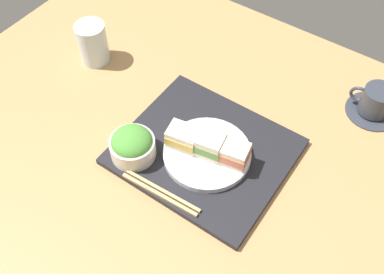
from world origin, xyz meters
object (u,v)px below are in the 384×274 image
object	(u,v)px
sandwich_plate	(207,154)
drinking_glass	(93,43)
sandwich_far	(232,153)
salad_bowl	(132,145)
sandwich_middle	(207,144)
coffee_cup	(375,102)
sandwich_near	(183,137)
chopsticks_pair	(159,192)

from	to	relation	value
sandwich_plate	drinking_glass	world-z (taller)	drinking_glass
sandwich_plate	sandwich_far	xyz separation A→B (cm)	(5.54, 1.26, 3.19)
salad_bowl	drinking_glass	xyz separation A→B (cm)	(-29.22, 19.49, 0.58)
sandwich_plate	sandwich_middle	size ratio (longest dim) A/B	2.47
coffee_cup	sandwich_middle	bearing A→B (deg)	-125.96
sandwich_far	sandwich_plate	bearing A→B (deg)	-167.18
sandwich_near	sandwich_middle	xyz separation A→B (cm)	(5.54, 1.26, 0.23)
salad_bowl	sandwich_far	bearing A→B (deg)	27.97
sandwich_far	coffee_cup	bearing A→B (deg)	59.53
sandwich_far	chopsticks_pair	bearing A→B (deg)	-119.93
sandwich_far	chopsticks_pair	xyz separation A→B (cm)	(-8.61, -14.95, -3.62)
sandwich_middle	drinking_glass	bearing A→B (deg)	166.29
coffee_cup	sandwich_plate	bearing A→B (deg)	-125.96
sandwich_near	salad_bowl	distance (cm)	11.32
sandwich_far	salad_bowl	bearing A→B (deg)	-152.03
salad_bowl	sandwich_middle	bearing A→B (deg)	33.15
sandwich_plate	drinking_glass	distance (cm)	44.38
salad_bowl	chopsticks_pair	size ratio (longest dim) A/B	0.54
sandwich_far	drinking_glass	world-z (taller)	drinking_glass
coffee_cup	salad_bowl	bearing A→B (deg)	-131.68
salad_bowl	drinking_glass	size ratio (longest dim) A/B	0.90
sandwich_middle	drinking_glass	distance (cm)	44.26
sandwich_middle	salad_bowl	world-z (taller)	salad_bowl
sandwich_plate	drinking_glass	size ratio (longest dim) A/B	1.75
salad_bowl	coffee_cup	bearing A→B (deg)	48.32
sandwich_near	sandwich_middle	world-z (taller)	sandwich_middle
salad_bowl	coffee_cup	distance (cm)	58.90
sandwich_plate	chopsticks_pair	world-z (taller)	sandwich_plate
sandwich_middle	coffee_cup	size ratio (longest dim) A/B	0.61
sandwich_plate	salad_bowl	size ratio (longest dim) A/B	1.95
sandwich_plate	sandwich_near	size ratio (longest dim) A/B	2.55
drinking_glass	sandwich_middle	bearing A→B (deg)	-13.71
sandwich_plate	coffee_cup	world-z (taller)	coffee_cup
sandwich_plate	salad_bowl	xyz separation A→B (cm)	(-13.78, -9.00, 2.69)
sandwich_far	chopsticks_pair	distance (cm)	17.62
salad_bowl	coffee_cup	world-z (taller)	salad_bowl
salad_bowl	chopsticks_pair	xyz separation A→B (cm)	(10.72, -4.69, -3.11)
coffee_cup	drinking_glass	world-z (taller)	drinking_glass
sandwich_plate	sandwich_far	distance (cm)	6.52
sandwich_middle	drinking_glass	world-z (taller)	drinking_glass
sandwich_plate	sandwich_near	bearing A→B (deg)	-167.18
sandwich_plate	sandwich_far	world-z (taller)	sandwich_far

